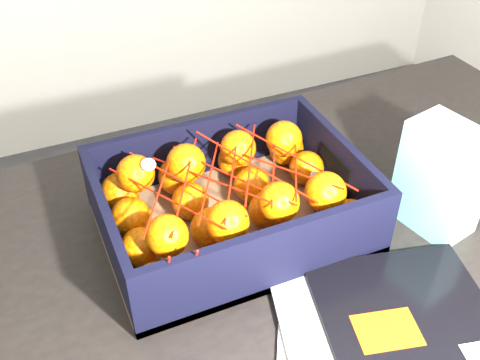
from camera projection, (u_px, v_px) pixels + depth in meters
name	position (u px, v px, depth m)	size (l,w,h in m)	color
table	(313.00, 304.00, 0.84)	(1.23, 0.84, 0.75)	black
magazine_stack	(391.00, 357.00, 0.65)	(0.36, 0.35, 0.02)	silver
produce_crate	(232.00, 210.00, 0.81)	(0.36, 0.27, 0.11)	olive
clementine_heap	(231.00, 198.00, 0.79)	(0.34, 0.25, 0.10)	#DB5B04
mesh_net	(228.00, 179.00, 0.76)	(0.30, 0.24, 0.09)	#B41606
retail_carton	(441.00, 178.00, 0.79)	(0.07, 0.11, 0.16)	white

